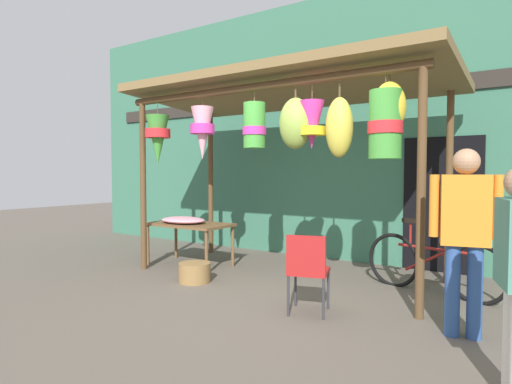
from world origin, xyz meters
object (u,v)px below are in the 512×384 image
at_px(folding_chair, 308,267).
at_px(display_table, 190,227).
at_px(parked_bicycle, 432,265).
at_px(customer_foreground, 465,226).
at_px(wicker_basket_by_table, 195,272).
at_px(flower_heap_on_table, 184,220).

bearing_deg(folding_chair, display_table, 157.40).
relative_size(parked_bicycle, customer_foreground, 1.01).
relative_size(folding_chair, parked_bicycle, 0.49).
bearing_deg(parked_bicycle, wicker_basket_by_table, -156.94).
bearing_deg(wicker_basket_by_table, customer_foreground, -2.22).
relative_size(display_table, customer_foreground, 0.78).
relative_size(wicker_basket_by_table, customer_foreground, 0.25).
bearing_deg(flower_heap_on_table, customer_foreground, -10.89).
bearing_deg(parked_bicycle, folding_chair, -120.67).
bearing_deg(parked_bicycle, customer_foreground, -68.32).
distance_m(folding_chair, wicker_basket_by_table, 1.93).
bearing_deg(wicker_basket_by_table, folding_chair, -10.75).
distance_m(wicker_basket_by_table, parked_bicycle, 3.02).
distance_m(wicker_basket_by_table, customer_foreground, 3.41).
xyz_separation_m(folding_chair, parked_bicycle, (0.91, 1.54, -0.16)).
xyz_separation_m(folding_chair, customer_foreground, (1.43, 0.23, 0.49)).
height_order(flower_heap_on_table, customer_foreground, customer_foreground).
distance_m(parked_bicycle, customer_foreground, 1.55).
bearing_deg(display_table, customer_foreground, -12.05).
relative_size(display_table, flower_heap_on_table, 1.71).
bearing_deg(wicker_basket_by_table, display_table, 135.71).
bearing_deg(folding_chair, customer_foreground, 8.97).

